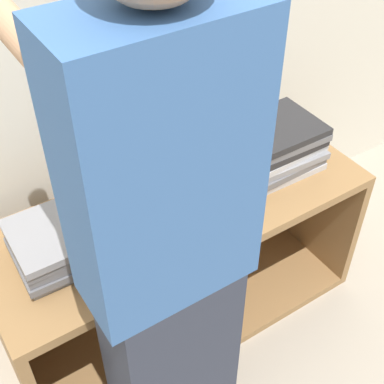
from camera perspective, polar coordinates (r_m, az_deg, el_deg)
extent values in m
plane|color=#9E9384|center=(2.19, 2.85, -17.19)|extent=(12.00, 12.00, 0.00)
cube|color=beige|center=(1.83, -8.37, 19.51)|extent=(8.00, 0.05, 2.40)
cube|color=olive|center=(1.88, -1.36, -1.77)|extent=(1.38, 0.54, 0.04)
cube|color=olive|center=(2.30, -1.14, -12.12)|extent=(1.38, 0.54, 0.04)
cube|color=olive|center=(1.96, -18.80, -15.24)|extent=(0.04, 0.54, 0.53)
cube|color=olive|center=(2.40, 12.51, -0.64)|extent=(0.04, 0.54, 0.53)
cube|color=olive|center=(2.24, -4.72, -3.33)|extent=(1.31, 0.04, 0.53)
cube|color=#B7B7BC|center=(1.86, -1.38, -1.14)|extent=(0.36, 0.26, 0.02)
cube|color=gray|center=(1.86, -1.55, -0.70)|extent=(0.30, 0.14, 0.00)
cube|color=#B7B7BC|center=(1.87, -3.94, 4.57)|extent=(0.36, 0.05, 0.25)
cube|color=black|center=(1.87, -3.87, 4.52)|extent=(0.32, 0.04, 0.22)
cube|color=gray|center=(1.75, -12.42, -5.63)|extent=(0.37, 0.26, 0.03)
cube|color=slate|center=(1.72, -12.53, -5.45)|extent=(0.37, 0.27, 0.03)
cube|color=slate|center=(1.71, -12.47, -4.65)|extent=(0.38, 0.27, 0.03)
cube|color=slate|center=(1.69, -12.73, -4.05)|extent=(0.37, 0.26, 0.03)
cube|color=gray|center=(1.67, -12.88, -3.55)|extent=(0.37, 0.26, 0.03)
cube|color=#B7B7BC|center=(2.04, 8.06, 2.95)|extent=(0.37, 0.26, 0.03)
cube|color=slate|center=(2.02, 8.02, 3.42)|extent=(0.37, 0.26, 0.03)
cube|color=gray|center=(2.01, 8.32, 4.15)|extent=(0.38, 0.27, 0.03)
cube|color=#B7B7BC|center=(2.00, 8.17, 4.81)|extent=(0.37, 0.27, 0.03)
cube|color=#232326|center=(1.98, 8.17, 5.36)|extent=(0.37, 0.26, 0.03)
cube|color=slate|center=(1.97, 8.39, 6.01)|extent=(0.37, 0.27, 0.03)
cube|color=#232326|center=(1.95, 8.39, 6.56)|extent=(0.37, 0.26, 0.03)
cube|color=#2D3342|center=(1.67, -2.16, -18.44)|extent=(0.34, 0.20, 0.85)
cube|color=#38609E|center=(1.08, -3.18, 2.40)|extent=(0.40, 0.20, 0.68)
cylinder|color=tan|center=(1.11, -18.28, 16.09)|extent=(0.07, 0.32, 0.07)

